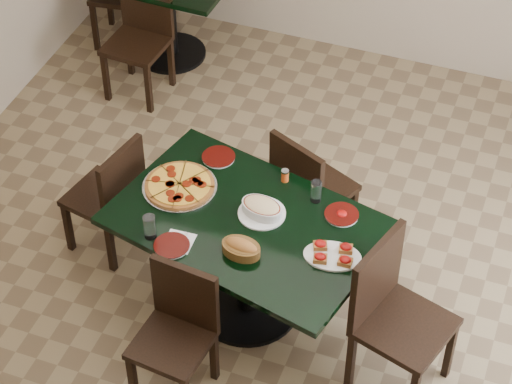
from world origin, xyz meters
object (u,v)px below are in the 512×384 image
(chair_left, at_px, (112,193))
(bruschetta_platter, at_px, (333,254))
(main_table, at_px, (247,243))
(pepperoni_pizza, at_px, (180,185))
(chair_right, at_px, (392,309))
(bread_basket, at_px, (241,248))
(chair_near, at_px, (178,326))
(chair_far, at_px, (307,186))
(back_chair_near, at_px, (141,31))
(lasagna_casserole, at_px, (262,208))

(chair_left, xyz_separation_m, bruschetta_platter, (1.51, -0.29, 0.29))
(main_table, relative_size, pepperoni_pizza, 3.80)
(main_table, xyz_separation_m, chair_right, (0.91, -0.19, -0.01))
(main_table, height_order, bread_basket, bread_basket)
(main_table, xyz_separation_m, bruschetta_platter, (0.54, -0.10, 0.21))
(chair_near, bearing_deg, bruschetta_platter, 42.71)
(chair_far, height_order, back_chair_near, back_chair_near)
(pepperoni_pizza, distance_m, bruschetta_platter, 1.03)
(chair_near, height_order, chair_right, chair_right)
(chair_near, relative_size, back_chair_near, 0.93)
(back_chair_near, bearing_deg, chair_left, -67.34)
(chair_left, height_order, pepperoni_pizza, chair_left)
(back_chair_near, relative_size, bruschetta_platter, 2.60)
(chair_right, distance_m, chair_left, 1.92)
(chair_near, xyz_separation_m, chair_left, (-0.80, 0.82, 0.01))
(chair_far, bearing_deg, back_chair_near, -10.45)
(chair_right, height_order, pepperoni_pizza, chair_right)
(back_chair_near, distance_m, bruschetta_platter, 2.84)
(back_chair_near, bearing_deg, lasagna_casserole, -43.88)
(bread_basket, bearing_deg, chair_far, 89.95)
(main_table, height_order, lasagna_casserole, lasagna_casserole)
(chair_near, relative_size, chair_left, 0.98)
(chair_near, height_order, back_chair_near, back_chair_near)
(main_table, distance_m, bread_basket, 0.34)
(chair_left, relative_size, lasagna_casserole, 3.15)
(chair_near, xyz_separation_m, back_chair_near, (-1.37, 2.45, 0.04))
(bread_basket, bearing_deg, pepperoni_pizza, 151.19)
(back_chair_near, relative_size, pepperoni_pizza, 2.06)
(chair_far, xyz_separation_m, bruschetta_platter, (0.38, -0.75, 0.28))
(chair_near, bearing_deg, main_table, 80.99)
(lasagna_casserole, xyz_separation_m, bread_basket, (-0.00, -0.32, -0.01))
(bread_basket, height_order, bruschetta_platter, bread_basket)
(bread_basket, relative_size, bruschetta_platter, 0.68)
(chair_far, xyz_separation_m, bread_basket, (-0.09, -0.89, 0.29))
(main_table, distance_m, chair_left, 0.99)
(chair_right, bearing_deg, pepperoni_pizza, 94.66)
(chair_far, distance_m, chair_left, 1.22)
(chair_right, bearing_deg, main_table, 95.62)
(main_table, height_order, chair_left, chair_left)
(main_table, xyz_separation_m, back_chair_near, (-1.53, 1.82, -0.06))
(lasagna_casserole, bearing_deg, bread_basket, -79.25)
(main_table, relative_size, lasagna_casserole, 6.10)
(chair_far, relative_size, bread_basket, 3.77)
(chair_right, height_order, bread_basket, chair_right)
(main_table, distance_m, pepperoni_pizza, 0.52)
(chair_left, xyz_separation_m, pepperoni_pizza, (0.51, -0.07, 0.29))
(back_chair_near, bearing_deg, chair_far, -31.13)
(main_table, bearing_deg, chair_far, 90.24)
(back_chair_near, bearing_deg, bread_basket, -48.70)
(chair_right, bearing_deg, lasagna_casserole, 89.90)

